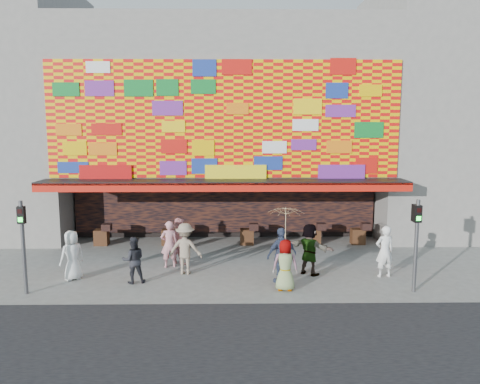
{
  "coord_description": "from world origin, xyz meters",
  "views": [
    {
      "loc": [
        0.39,
        -15.87,
        5.32
      ],
      "look_at": [
        0.65,
        2.0,
        2.76
      ],
      "focal_mm": 35.0,
      "sensor_mm": 36.0,
      "label": 1
    }
  ],
  "objects_px": {
    "signal_left": "(23,237)",
    "ped_e": "(282,255)",
    "ped_b": "(169,244)",
    "ped_h": "(385,251)",
    "ped_i": "(179,241)",
    "signal_right": "(417,235)",
    "ped_c": "(133,260)",
    "ped_d": "(185,249)",
    "ped_a": "(72,255)",
    "ped_f": "(310,249)",
    "parasol": "(286,223)",
    "ped_g": "(285,265)"
  },
  "relations": [
    {
      "from": "signal_left",
      "to": "ped_h",
      "type": "height_order",
      "value": "signal_left"
    },
    {
      "from": "ped_b",
      "to": "ped_d",
      "type": "distance_m",
      "value": 1.07
    },
    {
      "from": "signal_right",
      "to": "ped_f",
      "type": "height_order",
      "value": "signal_right"
    },
    {
      "from": "ped_b",
      "to": "ped_i",
      "type": "bearing_deg",
      "value": -135.24
    },
    {
      "from": "ped_a",
      "to": "ped_f",
      "type": "xyz_separation_m",
      "value": [
        8.29,
        0.45,
        0.06
      ]
    },
    {
      "from": "ped_a",
      "to": "parasol",
      "type": "distance_m",
      "value": 7.46
    },
    {
      "from": "signal_left",
      "to": "ped_f",
      "type": "bearing_deg",
      "value": 11.01
    },
    {
      "from": "ped_a",
      "to": "ped_i",
      "type": "bearing_deg",
      "value": 165.14
    },
    {
      "from": "ped_b",
      "to": "ped_d",
      "type": "height_order",
      "value": "ped_d"
    },
    {
      "from": "signal_right",
      "to": "ped_e",
      "type": "distance_m",
      "value": 4.37
    },
    {
      "from": "signal_left",
      "to": "ped_e",
      "type": "distance_m",
      "value": 8.33
    },
    {
      "from": "signal_left",
      "to": "ped_g",
      "type": "distance_m",
      "value": 8.33
    },
    {
      "from": "ped_a",
      "to": "ped_b",
      "type": "relative_size",
      "value": 0.98
    },
    {
      "from": "ped_h",
      "to": "ped_i",
      "type": "distance_m",
      "value": 7.63
    },
    {
      "from": "ped_a",
      "to": "ped_e",
      "type": "distance_m",
      "value": 7.22
    },
    {
      "from": "signal_left",
      "to": "ped_f",
      "type": "xyz_separation_m",
      "value": [
        9.32,
        1.81,
        -0.93
      ]
    },
    {
      "from": "ped_i",
      "to": "signal_left",
      "type": "bearing_deg",
      "value": 74.01
    },
    {
      "from": "signal_right",
      "to": "ped_d",
      "type": "height_order",
      "value": "signal_right"
    },
    {
      "from": "ped_b",
      "to": "ped_f",
      "type": "height_order",
      "value": "ped_f"
    },
    {
      "from": "ped_f",
      "to": "ped_g",
      "type": "distance_m",
      "value": 1.92
    },
    {
      "from": "signal_left",
      "to": "ped_b",
      "type": "xyz_separation_m",
      "value": [
        4.18,
        2.77,
        -0.97
      ]
    },
    {
      "from": "signal_right",
      "to": "ped_e",
      "type": "relative_size",
      "value": 1.57
    },
    {
      "from": "ped_a",
      "to": "parasol",
      "type": "xyz_separation_m",
      "value": [
        7.24,
        -1.16,
        1.36
      ]
    },
    {
      "from": "signal_left",
      "to": "ped_i",
      "type": "height_order",
      "value": "signal_left"
    },
    {
      "from": "ped_d",
      "to": "ped_e",
      "type": "xyz_separation_m",
      "value": [
        3.36,
        -1.01,
        0.03
      ]
    },
    {
      "from": "ped_e",
      "to": "ped_i",
      "type": "distance_m",
      "value": 4.41
    },
    {
      "from": "ped_h",
      "to": "parasol",
      "type": "relative_size",
      "value": 0.91
    },
    {
      "from": "ped_d",
      "to": "ped_e",
      "type": "relative_size",
      "value": 0.97
    },
    {
      "from": "ped_e",
      "to": "ped_i",
      "type": "bearing_deg",
      "value": -56.08
    },
    {
      "from": "signal_left",
      "to": "ped_b",
      "type": "relative_size",
      "value": 1.69
    },
    {
      "from": "ped_i",
      "to": "ped_d",
      "type": "bearing_deg",
      "value": 143.92
    },
    {
      "from": "ped_a",
      "to": "ped_g",
      "type": "height_order",
      "value": "ped_a"
    },
    {
      "from": "ped_e",
      "to": "ped_g",
      "type": "xyz_separation_m",
      "value": [
        0.04,
        -0.74,
        -0.11
      ]
    },
    {
      "from": "ped_e",
      "to": "ped_f",
      "type": "xyz_separation_m",
      "value": [
        1.09,
        0.87,
        -0.03
      ]
    },
    {
      "from": "ped_a",
      "to": "ped_h",
      "type": "xyz_separation_m",
      "value": [
        10.89,
        0.16,
        0.05
      ]
    },
    {
      "from": "ped_b",
      "to": "ped_e",
      "type": "height_order",
      "value": "ped_e"
    },
    {
      "from": "ped_b",
      "to": "ped_c",
      "type": "bearing_deg",
      "value": 47.73
    },
    {
      "from": "ped_d",
      "to": "parasol",
      "type": "height_order",
      "value": "parasol"
    },
    {
      "from": "signal_right",
      "to": "parasol",
      "type": "bearing_deg",
      "value": 177.21
    },
    {
      "from": "signal_left",
      "to": "ped_i",
      "type": "relative_size",
      "value": 1.68
    },
    {
      "from": "ped_b",
      "to": "ped_g",
      "type": "bearing_deg",
      "value": 134.28
    },
    {
      "from": "ped_b",
      "to": "ped_e",
      "type": "xyz_separation_m",
      "value": [
        4.05,
        -1.83,
        0.07
      ]
    },
    {
      "from": "ped_e",
      "to": "ped_d",
      "type": "bearing_deg",
      "value": -40.94
    },
    {
      "from": "ped_h",
      "to": "ped_f",
      "type": "bearing_deg",
      "value": -16.36
    },
    {
      "from": "ped_a",
      "to": "ped_b",
      "type": "height_order",
      "value": "ped_b"
    },
    {
      "from": "parasol",
      "to": "signal_left",
      "type": "bearing_deg",
      "value": -178.61
    },
    {
      "from": "ped_c",
      "to": "ped_i",
      "type": "distance_m",
      "value": 2.61
    },
    {
      "from": "ped_h",
      "to": "signal_right",
      "type": "bearing_deg",
      "value": 97.76
    },
    {
      "from": "ped_g",
      "to": "ped_i",
      "type": "distance_m",
      "value": 4.87
    },
    {
      "from": "ped_e",
      "to": "ped_h",
      "type": "distance_m",
      "value": 3.73
    }
  ]
}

